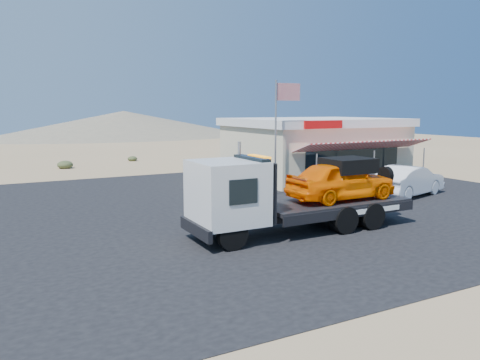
{
  "coord_description": "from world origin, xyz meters",
  "views": [
    {
      "loc": [
        -8.39,
        -16.36,
        4.55
      ],
      "look_at": [
        0.91,
        1.3,
        1.5
      ],
      "focal_mm": 35.0,
      "sensor_mm": 36.0,
      "label": 1
    }
  ],
  "objects_px": {
    "tow_truck": "(298,190)",
    "white_sedan": "(408,181)",
    "jerky_store": "(313,147)",
    "flagpole": "(279,124)"
  },
  "relations": [
    {
      "from": "tow_truck",
      "to": "white_sedan",
      "type": "distance_m",
      "value": 9.76
    },
    {
      "from": "jerky_store",
      "to": "flagpole",
      "type": "height_order",
      "value": "flagpole"
    },
    {
      "from": "jerky_store",
      "to": "flagpole",
      "type": "distance_m",
      "value": 7.36
    },
    {
      "from": "tow_truck",
      "to": "white_sedan",
      "type": "height_order",
      "value": "tow_truck"
    },
    {
      "from": "tow_truck",
      "to": "white_sedan",
      "type": "relative_size",
      "value": 1.79
    },
    {
      "from": "jerky_store",
      "to": "white_sedan",
      "type": "bearing_deg",
      "value": -88.94
    },
    {
      "from": "white_sedan",
      "to": "flagpole",
      "type": "relative_size",
      "value": 0.81
    },
    {
      "from": "white_sedan",
      "to": "jerky_store",
      "type": "height_order",
      "value": "jerky_store"
    },
    {
      "from": "flagpole",
      "to": "tow_truck",
      "type": "bearing_deg",
      "value": -117.14
    },
    {
      "from": "white_sedan",
      "to": "jerky_store",
      "type": "distance_m",
      "value": 8.16
    }
  ]
}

